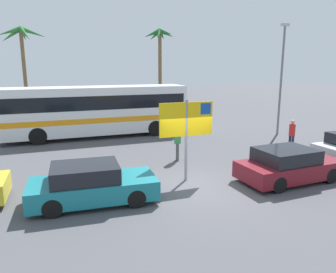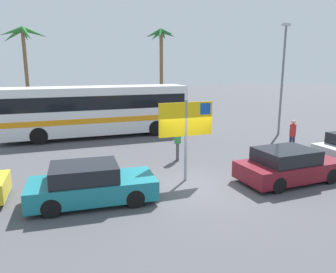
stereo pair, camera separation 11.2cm
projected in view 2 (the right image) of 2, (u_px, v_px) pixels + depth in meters
ground at (197, 186)px, 12.18m from camera, size 120.00×120.00×0.00m
bus_front_coach at (97, 109)px, 20.59m from camera, size 11.42×2.60×3.17m
ferry_sign at (187, 122)px, 12.38m from camera, size 2.20×0.11×3.20m
car_maroon at (289, 166)px, 12.62m from camera, size 4.17×2.02×1.32m
car_teal at (90, 184)px, 10.64m from camera, size 4.21×2.05×1.32m
pedestrian_by_bus at (293, 133)px, 17.11m from camera, size 0.32×0.32×1.67m
pedestrian_near_sign at (178, 140)px, 15.32m from camera, size 0.32×0.32×1.74m
lamp_post_left_side at (283, 76)px, 20.66m from camera, size 0.56×0.20×7.02m
palm_tree_seaside at (161, 46)px, 29.42m from camera, size 3.01×2.85×7.76m
palm_tree_inland at (24, 45)px, 27.87m from camera, size 3.96×3.86×7.77m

